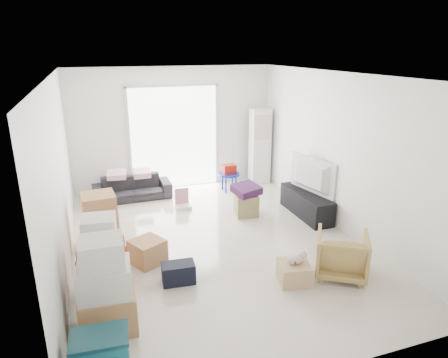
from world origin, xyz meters
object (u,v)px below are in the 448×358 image
ottoman (246,205)px  wood_crate (294,272)px  ac_tower (260,146)px  tv_console (306,204)px  television (307,189)px  armchair (342,252)px  sofa (132,184)px  kids_table (229,172)px

ottoman → wood_crate: bearing=-95.7°
ac_tower → ottoman: size_ratio=4.24×
tv_console → television: size_ratio=1.18×
television → armchair: (-0.62, -2.03, -0.18)m
sofa → wood_crate: size_ratio=3.84×
sofa → armchair: armchair is taller
tv_console → wood_crate: size_ratio=3.27×
tv_console → kids_table: size_ratio=2.25×
armchair → sofa: bearing=-25.8°
armchair → wood_crate: 0.74m
ottoman → kids_table: (0.15, 1.39, 0.23)m
ac_tower → tv_console: 2.22m
television → ottoman: bearing=59.1°
ottoman → tv_console: bearing=-19.1°
sofa → armchair: (2.44, -4.01, 0.04)m
ac_tower → wood_crate: 4.37m
sofa → ottoman: size_ratio=3.91×
armchair → ottoman: size_ratio=1.70×
ac_tower → ottoman: ac_tower is taller
tv_console → sofa: (-3.05, 1.98, 0.09)m
television → wood_crate: (-1.33, -1.98, -0.39)m
ottoman → sofa: bearing=140.8°
television → sofa: bearing=45.2°
sofa → kids_table: (2.12, -0.21, 0.12)m
ac_tower → kids_table: ac_tower is taller
ac_tower → kids_table: 1.06m
tv_console → sofa: size_ratio=0.85×
tv_console → television: (0.00, 0.00, 0.31)m
armchair → ottoman: armchair is taller
tv_console → armchair: 2.13m
kids_table → ottoman: bearing=-96.2°
armchair → ac_tower: bearing=-64.9°
ac_tower → tv_console: ac_tower is taller
tv_console → kids_table: bearing=118.0°
kids_table → television: bearing=-62.0°
wood_crate → armchair: bearing=-3.8°
wood_crate → kids_table: bearing=84.1°
armchair → wood_crate: size_ratio=1.67×
sofa → armchair: size_ratio=2.30×
tv_console → kids_table: (-0.94, 1.77, 0.20)m
kids_table → wood_crate: kids_table is taller
sofa → armchair: bearing=-59.2°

